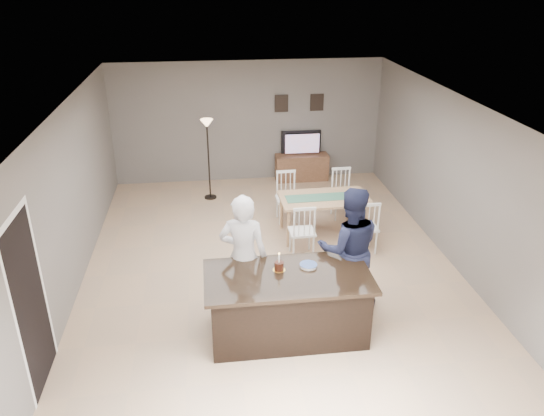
{
  "coord_description": "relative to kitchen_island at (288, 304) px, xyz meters",
  "views": [
    {
      "loc": [
        -0.95,
        -7.54,
        4.49
      ],
      "look_at": [
        -0.01,
        -0.3,
        1.17
      ],
      "focal_mm": 35.0,
      "sensor_mm": 36.0,
      "label": 1
    }
  ],
  "objects": [
    {
      "name": "man",
      "position": [
        0.95,
        0.55,
        0.46
      ],
      "size": [
        0.96,
        0.78,
        1.83
      ],
      "primitive_type": "imported",
      "rotation": [
        0.0,
        0.0,
        3.04
      ],
      "color": "#1A1E39",
      "rests_on": "floor"
    },
    {
      "name": "plate_stack",
      "position": [
        0.3,
        0.18,
        0.46
      ],
      "size": [
        0.23,
        0.23,
        0.04
      ],
      "color": "white",
      "rests_on": "kitchen_island"
    },
    {
      "name": "floor_lamp",
      "position": [
        -0.92,
        4.76,
        0.88
      ],
      "size": [
        0.26,
        0.26,
        1.71
      ],
      "color": "black",
      "rests_on": "floor"
    },
    {
      "name": "woman",
      "position": [
        -0.53,
        0.55,
        0.45
      ],
      "size": [
        0.74,
        0.58,
        1.81
      ],
      "primitive_type": "imported",
      "rotation": [
        0.0,
        0.0,
        2.9
      ],
      "color": "silver",
      "rests_on": "floor"
    },
    {
      "name": "kitchen_island",
      "position": [
        0.0,
        0.0,
        0.0
      ],
      "size": [
        2.15,
        1.1,
        0.9
      ],
      "color": "black",
      "rests_on": "floor"
    },
    {
      "name": "picture_frames",
      "position": [
        1.15,
        5.78,
        1.3
      ],
      "size": [
        1.1,
        0.02,
        0.38
      ],
      "color": "black",
      "rests_on": "room_shell"
    },
    {
      "name": "dining_table",
      "position": [
        1.1,
        2.77,
        0.16
      ],
      "size": [
        1.61,
        1.82,
        0.97
      ],
      "rotation": [
        0.0,
        0.0,
        0.02
      ],
      "color": "#A47B59",
      "rests_on": "floor"
    },
    {
      "name": "room_shell",
      "position": [
        0.0,
        1.8,
        1.22
      ],
      "size": [
        8.0,
        8.0,
        8.0
      ],
      "color": "slate",
      "rests_on": "floor"
    },
    {
      "name": "birthday_cake",
      "position": [
        -0.1,
        0.14,
        0.51
      ],
      "size": [
        0.17,
        0.17,
        0.26
      ],
      "color": "gold",
      "rests_on": "kitchen_island"
    },
    {
      "name": "tv_console",
      "position": [
        1.2,
        5.57,
        -0.15
      ],
      "size": [
        1.2,
        0.4,
        0.6
      ],
      "primitive_type": "cube",
      "color": "brown",
      "rests_on": "floor"
    },
    {
      "name": "television",
      "position": [
        1.2,
        5.64,
        0.41
      ],
      "size": [
        0.91,
        0.12,
        0.53
      ],
      "primitive_type": "imported",
      "rotation": [
        0.0,
        0.0,
        3.14
      ],
      "color": "black",
      "rests_on": "tv_console"
    },
    {
      "name": "doorway",
      "position": [
        -2.99,
        -0.5,
        0.8
      ],
      "size": [
        0.0,
        2.1,
        2.65
      ],
      "color": "black",
      "rests_on": "floor"
    },
    {
      "name": "floor",
      "position": [
        0.0,
        1.8,
        -0.45
      ],
      "size": [
        8.0,
        8.0,
        0.0
      ],
      "primitive_type": "plane",
      "color": "tan",
      "rests_on": "ground"
    },
    {
      "name": "tv_screen_glow",
      "position": [
        1.2,
        5.56,
        0.42
      ],
      "size": [
        0.78,
        0.0,
        0.78
      ],
      "primitive_type": "plane",
      "rotation": [
        1.57,
        0.0,
        3.14
      ],
      "color": "#D35617",
      "rests_on": "tv_console"
    }
  ]
}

